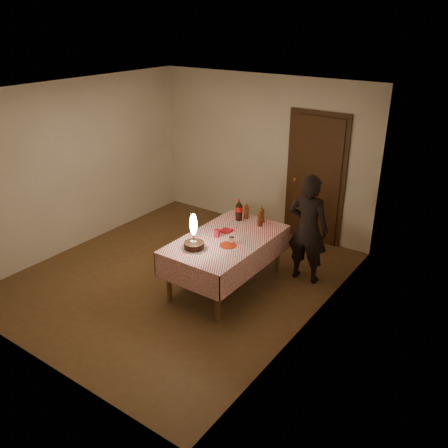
{
  "coord_description": "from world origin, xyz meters",
  "views": [
    {
      "loc": [
        3.94,
        -4.45,
        3.47
      ],
      "look_at": [
        0.69,
        0.15,
        0.95
      ],
      "focal_mm": 38.0,
      "sensor_mm": 36.0,
      "label": 1
    }
  ],
  "objects": [
    {
      "name": "ground",
      "position": [
        0.0,
        0.0,
        0.0
      ],
      "size": [
        4.0,
        4.5,
        0.01
      ],
      "primitive_type": "cube",
      "color": "brown",
      "rests_on": "ground"
    },
    {
      "name": "clear_cup",
      "position": [
        0.84,
        0.11,
        0.77
      ],
      "size": [
        0.07,
        0.07,
        0.09
      ],
      "primitive_type": "cylinder",
      "color": "white",
      "rests_on": "dining_table"
    },
    {
      "name": "red_cup",
      "position": [
        0.56,
        0.17,
        0.78
      ],
      "size": [
        0.08,
        0.08,
        0.1
      ],
      "primitive_type": "cylinder",
      "color": "#B90C26",
      "rests_on": "dining_table"
    },
    {
      "name": "birthday_cake",
      "position": [
        0.53,
        -0.28,
        0.85
      ],
      "size": [
        0.32,
        0.32,
        0.48
      ],
      "color": "white",
      "rests_on": "dining_table"
    },
    {
      "name": "red_plate",
      "position": [
        0.84,
        0.03,
        0.73
      ],
      "size": [
        0.22,
        0.22,
        0.01
      ],
      "primitive_type": "cylinder",
      "color": "#A7210B",
      "rests_on": "dining_table"
    },
    {
      "name": "room_shell",
      "position": [
        0.03,
        0.08,
        1.65
      ],
      "size": [
        4.04,
        4.54,
        2.62
      ],
      "color": "beige",
      "rests_on": "ground"
    },
    {
      "name": "amber_bottle_mid",
      "position": [
        0.8,
        0.93,
        0.84
      ],
      "size": [
        0.06,
        0.06,
        0.25
      ],
      "color": "#51230D",
      "rests_on": "dining_table"
    },
    {
      "name": "cola_bottle",
      "position": [
        0.49,
        0.8,
        0.88
      ],
      "size": [
        0.1,
        0.1,
        0.32
      ],
      "color": "black",
      "rests_on": "dining_table"
    },
    {
      "name": "amber_bottle_left",
      "position": [
        0.55,
        0.92,
        0.84
      ],
      "size": [
        0.06,
        0.06,
        0.25
      ],
      "color": "#51230D",
      "rests_on": "dining_table"
    },
    {
      "name": "dining_table",
      "position": [
        0.69,
        0.2,
        0.63
      ],
      "size": [
        1.02,
        1.72,
        0.73
      ],
      "color": "brown",
      "rests_on": "ground"
    },
    {
      "name": "amber_bottle_right",
      "position": [
        0.85,
        0.8,
        0.84
      ],
      "size": [
        0.06,
        0.06,
        0.25
      ],
      "color": "#51230D",
      "rests_on": "dining_table"
    },
    {
      "name": "photographer",
      "position": [
        1.5,
        1.0,
        0.78
      ],
      "size": [
        0.59,
        0.46,
        1.55
      ],
      "color": "black",
      "rests_on": "ground"
    },
    {
      "name": "napkin_stack",
      "position": [
        0.57,
        0.37,
        0.74
      ],
      "size": [
        0.15,
        0.15,
        0.02
      ],
      "primitive_type": "cube",
      "color": "#B41420",
      "rests_on": "dining_table"
    }
  ]
}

